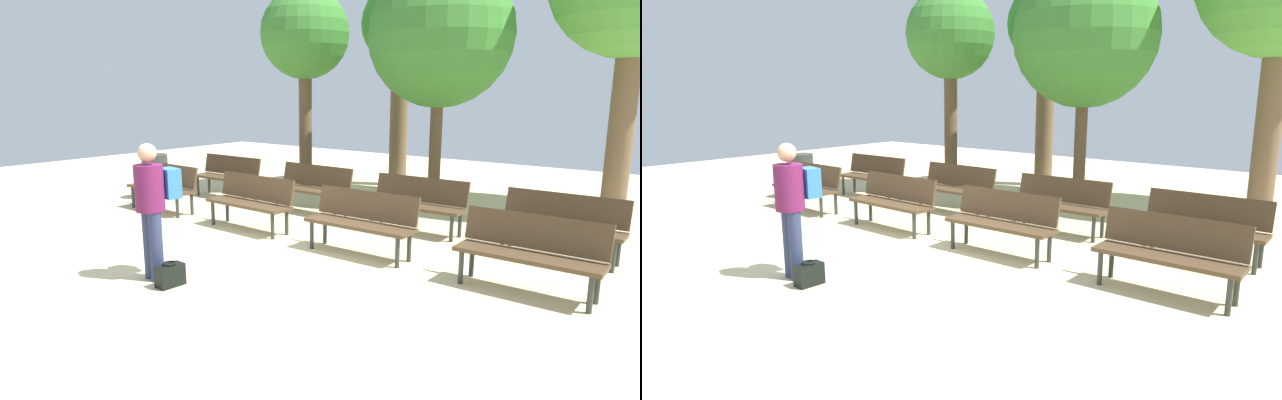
{
  "view_description": "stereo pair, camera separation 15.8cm",
  "coord_description": "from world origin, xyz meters",
  "views": [
    {
      "loc": [
        5.05,
        -4.47,
        2.27
      ],
      "look_at": [
        0.0,
        2.06,
        0.55
      ],
      "focal_mm": 30.06,
      "sensor_mm": 36.0,
      "label": 1
    },
    {
      "loc": [
        5.18,
        -4.37,
        2.27
      ],
      "look_at": [
        0.0,
        2.06,
        0.55
      ],
      "focal_mm": 30.06,
      "sensor_mm": 36.0,
      "label": 2
    }
  ],
  "objects": [
    {
      "name": "ground_plane",
      "position": [
        0.0,
        0.0,
        0.0
      ],
      "size": [
        24.0,
        24.0,
        0.0
      ],
      "primitive_type": "plane",
      "color": "beige"
    },
    {
      "name": "bench_r0_c0",
      "position": [
        -3.36,
        1.59,
        0.5
      ],
      "size": [
        1.61,
        0.51,
        0.87
      ],
      "rotation": [
        0.0,
        0.0,
        -0.02
      ],
      "color": "#4C3823",
      "rests_on": "ground_plane"
    },
    {
      "name": "bench_r0_c1",
      "position": [
        -1.08,
        1.62,
        0.5
      ],
      "size": [
        1.61,
        0.52,
        0.87
      ],
      "rotation": [
        0.0,
        0.0,
        -0.02
      ],
      "color": "#4C3823",
      "rests_on": "ground_plane"
    },
    {
      "name": "bench_r0_c2",
      "position": [
        1.1,
        1.59,
        0.5
      ],
      "size": [
        1.6,
        0.5,
        0.87
      ],
      "rotation": [
        0.0,
        0.0,
        0.01
      ],
      "color": "#4C3823",
      "rests_on": "ground_plane"
    },
    {
      "name": "bench_r0_c3",
      "position": [
        3.38,
        1.55,
        0.5
      ],
      "size": [
        1.6,
        0.49,
        0.87
      ],
      "rotation": [
        0.0,
        0.0,
        -0.01
      ],
      "color": "#4C3823",
      "rests_on": "ground_plane"
    },
    {
      "name": "bench_r1_c0",
      "position": [
        -3.33,
        3.18,
        0.5
      ],
      "size": [
        1.61,
        0.5,
        0.87
      ],
      "rotation": [
        0.0,
        0.0,
        0.01
      ],
      "color": "#4C3823",
      "rests_on": "ground_plane"
    },
    {
      "name": "bench_r1_c1",
      "position": [
        -1.05,
        3.19,
        0.5
      ],
      "size": [
        1.61,
        0.51,
        0.87
      ],
      "rotation": [
        0.0,
        0.0,
        -0.02
      ],
      "color": "#4C3823",
      "rests_on": "ground_plane"
    },
    {
      "name": "bench_r1_c2",
      "position": [
        1.14,
        3.13,
        0.5
      ],
      "size": [
        1.61,
        0.51,
        0.87
      ],
      "rotation": [
        0.0,
        0.0,
        0.02
      ],
      "color": "#4C3823",
      "rests_on": "ground_plane"
    },
    {
      "name": "bench_r1_c3",
      "position": [
        3.34,
        3.1,
        0.5
      ],
      "size": [
        1.61,
        0.5,
        0.87
      ],
      "rotation": [
        0.0,
        0.0,
        -0.01
      ],
      "color": "#4C3823",
      "rests_on": "ground_plane"
    },
    {
      "name": "tree_1",
      "position": [
        -1.27,
        6.72,
        3.55
      ],
      "size": [
        1.84,
        1.84,
        4.65
      ],
      "color": "brown",
      "rests_on": "ground_plane"
    },
    {
      "name": "tree_2",
      "position": [
        0.24,
        5.58,
        3.29
      ],
      "size": [
        2.83,
        2.83,
        4.72
      ],
      "color": "brown",
      "rests_on": "ground_plane"
    },
    {
      "name": "tree_3",
      "position": [
        -2.65,
        4.94,
        3.38
      ],
      "size": [
        1.95,
        1.95,
        4.42
      ],
      "color": "brown",
      "rests_on": "ground_plane"
    },
    {
      "name": "visitor_with_backpack",
      "position": [
        -0.32,
        -0.77,
        0.94
      ],
      "size": [
        0.39,
        0.56,
        1.65
      ],
      "rotation": [
        0.0,
        0.0,
        2.98
      ],
      "color": "navy",
      "rests_on": "ground_plane"
    },
    {
      "name": "handbag",
      "position": [
        0.03,
        -0.84,
        0.13
      ],
      "size": [
        0.2,
        0.33,
        0.29
      ],
      "color": "black",
      "rests_on": "ground_plane"
    },
    {
      "name": "trash_bin",
      "position": [
        -4.49,
        2.2,
        0.46
      ],
      "size": [
        0.53,
        0.53,
        0.93
      ],
      "primitive_type": "cylinder",
      "color": "#383D38",
      "rests_on": "ground_plane"
    }
  ]
}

